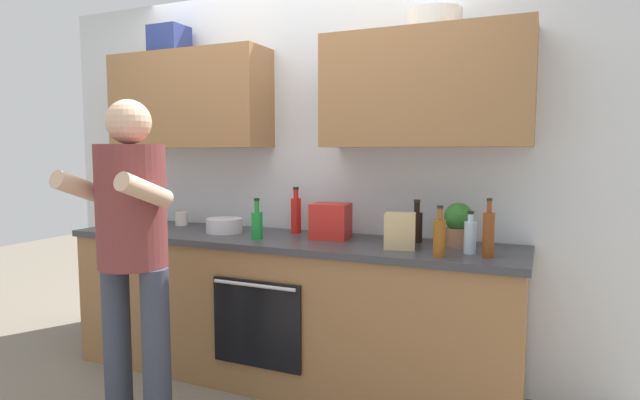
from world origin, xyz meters
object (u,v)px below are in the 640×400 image
(bottle_hotsauce, at_px, (296,214))
(potted_herb, at_px, (458,223))
(bottle_vinegar, at_px, (488,233))
(bottle_juice, at_px, (137,207))
(bottle_soy, at_px, (417,225))
(bottle_soda, at_px, (257,224))
(bottle_syrup, at_px, (439,237))
(grocery_bag_bread, at_px, (400,231))
(person_standing, at_px, (132,238))
(cup_coffee, at_px, (182,219))
(mixing_bowl, at_px, (224,225))
(bottle_water, at_px, (470,236))
(bottle_oil, at_px, (153,216))
(grocery_bag_crisps, at_px, (331,221))

(bottle_hotsauce, relative_size, potted_herb, 1.22)
(bottle_hotsauce, height_order, bottle_vinegar, bottle_hotsauce)
(bottle_juice, xyz_separation_m, bottle_soy, (1.94, 0.17, -0.04))
(bottle_soda, bearing_deg, bottle_soy, 16.70)
(bottle_syrup, xyz_separation_m, grocery_bag_bread, (-0.24, 0.14, -0.01))
(bottle_juice, height_order, grocery_bag_bread, bottle_juice)
(bottle_soy, xyz_separation_m, grocery_bag_bread, (-0.04, -0.22, -0.00))
(person_standing, relative_size, grocery_bag_bread, 8.79)
(cup_coffee, bearing_deg, grocery_bag_bread, -7.78)
(person_standing, bearing_deg, mixing_bowl, 90.91)
(bottle_water, bearing_deg, potted_herb, 116.61)
(bottle_water, distance_m, bottle_vinegar, 0.11)
(bottle_juice, height_order, cup_coffee, bottle_juice)
(bottle_hotsauce, bearing_deg, bottle_soda, -111.18)
(bottle_oil, xyz_separation_m, grocery_bag_bread, (1.68, 0.03, 0.00))
(person_standing, distance_m, grocery_bag_crisps, 1.14)
(bottle_water, xyz_separation_m, bottle_vinegar, (0.09, -0.05, 0.03))
(bottle_oil, bearing_deg, bottle_soy, 8.44)
(bottle_soy, bearing_deg, potted_herb, -10.15)
(bottle_hotsauce, height_order, grocery_bag_bread, bottle_hotsauce)
(mixing_bowl, bearing_deg, bottle_syrup, -8.60)
(bottle_water, height_order, bottle_soda, bottle_soda)
(bottle_hotsauce, bearing_deg, bottle_soy, -1.74)
(bottle_vinegar, xyz_separation_m, bottle_oil, (-2.14, 0.02, -0.03))
(bottle_juice, xyz_separation_m, bottle_oil, (0.22, -0.09, -0.04))
(bottle_water, bearing_deg, person_standing, -153.86)
(bottle_water, distance_m, grocery_bag_bread, 0.37)
(mixing_bowl, bearing_deg, bottle_juice, -178.78)
(bottle_soda, bearing_deg, bottle_hotsauce, 68.82)
(mixing_bowl, bearing_deg, bottle_water, -2.60)
(bottle_water, xyz_separation_m, bottle_soy, (-0.33, 0.22, 0.01))
(cup_coffee, relative_size, mixing_bowl, 0.40)
(bottle_oil, bearing_deg, bottle_juice, 158.11)
(person_standing, height_order, bottle_soy, person_standing)
(bottle_hotsauce, height_order, bottle_oil, bottle_hotsauce)
(bottle_oil, relative_size, grocery_bag_bread, 1.15)
(person_standing, bearing_deg, cup_coffee, 116.10)
(person_standing, xyz_separation_m, potted_herb, (1.45, 0.93, 0.04))
(bottle_soda, height_order, mixing_bowl, bottle_soda)
(bottle_hotsauce, bearing_deg, bottle_water, -12.31)
(mixing_bowl, xyz_separation_m, grocery_bag_crisps, (0.72, 0.06, 0.06))
(bottle_oil, distance_m, grocery_bag_crisps, 1.23)
(bottle_vinegar, xyz_separation_m, grocery_bag_bread, (-0.46, 0.05, -0.02))
(bottle_water, relative_size, potted_herb, 0.90)
(bottle_vinegar, bearing_deg, grocery_bag_crisps, 168.56)
(bottle_soy, relative_size, bottle_oil, 1.13)
(grocery_bag_bread, bearing_deg, bottle_soda, -176.79)
(bottle_vinegar, bearing_deg, bottle_soy, 147.18)
(bottle_water, relative_size, cup_coffee, 2.36)
(bottle_juice, bearing_deg, bottle_hotsauce, 9.34)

